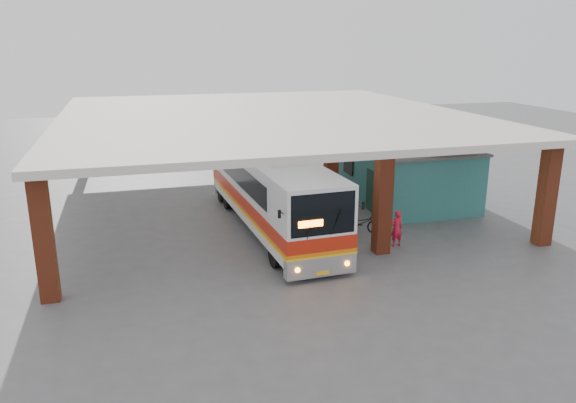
# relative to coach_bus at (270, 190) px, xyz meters

# --- Properties ---
(ground) EXTENTS (90.00, 90.00, 0.00)m
(ground) POSITION_rel_coach_bus_xyz_m (0.59, -1.16, -1.85)
(ground) COLOR #515154
(ground) RESTS_ON ground
(brick_columns) EXTENTS (20.10, 21.60, 4.35)m
(brick_columns) POSITION_rel_coach_bus_xyz_m (2.02, 3.84, 0.32)
(brick_columns) COLOR brown
(brick_columns) RESTS_ON ground
(canopy_roof) EXTENTS (21.00, 23.00, 0.30)m
(canopy_roof) POSITION_rel_coach_bus_xyz_m (1.09, 5.34, 2.65)
(canopy_roof) COLOR beige
(canopy_roof) RESTS_ON brick_columns
(shop_building) EXTENTS (5.20, 8.20, 3.11)m
(shop_building) POSITION_rel_coach_bus_xyz_m (8.08, 2.84, -0.29)
(shop_building) COLOR #296862
(shop_building) RESTS_ON ground
(coach_bus) EXTENTS (3.30, 12.93, 3.73)m
(coach_bus) POSITION_rel_coach_bus_xyz_m (0.00, 0.00, 0.00)
(coach_bus) COLOR silver
(coach_bus) RESTS_ON ground
(motorcycle) EXTENTS (1.97, 1.27, 0.98)m
(motorcycle) POSITION_rel_coach_bus_xyz_m (3.73, -1.74, -1.37)
(motorcycle) COLOR black
(motorcycle) RESTS_ON ground
(pedestrian) EXTENTS (0.61, 0.44, 1.56)m
(pedestrian) POSITION_rel_coach_bus_xyz_m (4.53, -3.67, -1.07)
(pedestrian) COLOR red
(pedestrian) RESTS_ON ground
(red_chair) EXTENTS (0.44, 0.44, 0.73)m
(red_chair) POSITION_rel_coach_bus_xyz_m (4.89, 6.31, -1.52)
(red_chair) COLOR red
(red_chair) RESTS_ON ground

